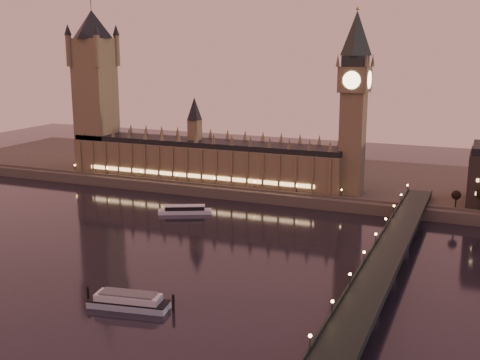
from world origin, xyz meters
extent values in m
plane|color=black|center=(0.00, 0.00, 0.00)|extent=(700.00, 700.00, 0.00)
cube|color=#423D35|center=(30.00, 165.00, 3.00)|extent=(560.00, 130.00, 6.00)
cube|color=brown|center=(-40.00, 121.00, 17.00)|extent=(180.00, 26.00, 22.00)
cube|color=black|center=(-40.00, 121.00, 29.60)|extent=(180.00, 22.00, 3.20)
cube|color=#FFCC7F|center=(-40.00, 107.50, 11.00)|extent=(153.00, 0.25, 2.20)
cube|color=brown|center=(-120.00, 121.00, 50.00)|extent=(22.00, 22.00, 88.00)
cone|color=black|center=(-120.00, 121.00, 103.00)|extent=(31.68, 31.68, 18.00)
cylinder|color=black|center=(-120.00, 121.00, 118.00)|extent=(0.44, 0.44, 12.00)
cube|color=brown|center=(54.00, 121.00, 35.00)|extent=(13.00, 13.00, 58.00)
cube|color=brown|center=(54.00, 121.00, 71.00)|extent=(16.00, 16.00, 14.00)
cylinder|color=#FFEAA5|center=(54.00, 112.82, 71.00)|extent=(9.60, 0.35, 9.60)
cylinder|color=#FFEAA5|center=(45.82, 121.00, 71.00)|extent=(0.35, 9.60, 9.60)
cube|color=black|center=(54.00, 121.00, 81.00)|extent=(13.00, 13.00, 6.00)
cone|color=black|center=(54.00, 121.00, 96.00)|extent=(17.68, 17.68, 24.00)
sphere|color=gold|center=(54.00, 121.00, 109.00)|extent=(2.00, 2.00, 2.00)
cube|color=black|center=(92.00, 0.00, 8.00)|extent=(13.00, 260.00, 2.00)
cube|color=black|center=(85.70, 0.00, 9.50)|extent=(0.60, 260.00, 1.00)
cube|color=black|center=(98.30, 0.00, 9.50)|extent=(0.60, 260.00, 1.00)
cylinder|color=black|center=(111.92, 109.00, 9.89)|extent=(0.70, 0.70, 7.78)
sphere|color=black|center=(111.92, 109.00, 13.95)|extent=(5.19, 5.19, 5.19)
cube|color=silver|center=(-23.90, 64.38, 1.05)|extent=(28.56, 18.03, 2.10)
cube|color=black|center=(-23.90, 64.38, 3.16)|extent=(21.35, 13.79, 2.10)
cube|color=silver|center=(-23.90, 64.38, 4.40)|extent=(21.98, 14.26, 0.38)
cube|color=#9BB2C6|center=(14.52, -50.24, 1.15)|extent=(29.33, 12.58, 2.31)
cube|color=black|center=(14.52, -50.24, 2.53)|extent=(29.33, 12.58, 0.44)
cube|color=silver|center=(14.52, -50.24, 3.90)|extent=(23.93, 10.83, 2.31)
cube|color=#595B5E|center=(14.52, -50.24, 5.37)|extent=(20.28, 9.36, 0.62)
cylinder|color=black|center=(-1.23, -51.89, 3.02)|extent=(0.98, 0.98, 6.03)
cylinder|color=black|center=(30.28, -46.59, 3.02)|extent=(0.98, 0.98, 6.03)
camera|label=1|loc=(125.55, -214.76, 89.24)|focal=45.00mm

